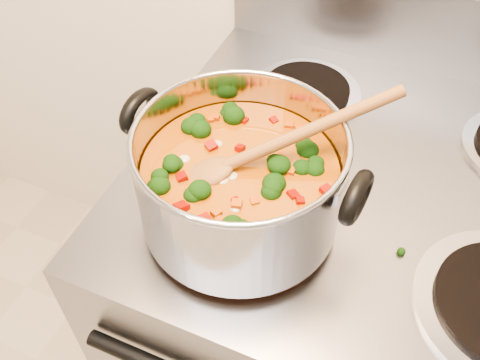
% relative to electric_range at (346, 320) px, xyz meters
% --- Properties ---
extents(electric_range, '(0.79, 0.72, 1.08)m').
position_rel_electric_range_xyz_m(electric_range, '(0.00, 0.00, 0.00)').
color(electric_range, gray).
rests_on(electric_range, ground).
extents(stockpot, '(0.34, 0.28, 0.17)m').
position_rel_electric_range_xyz_m(stockpot, '(-0.18, -0.16, 0.54)').
color(stockpot, '#A7A7AF').
rests_on(stockpot, electric_range).
extents(wooden_spoon, '(0.26, 0.21, 0.11)m').
position_rel_electric_range_xyz_m(wooden_spoon, '(-0.17, -0.15, 0.59)').
color(wooden_spoon, olive).
rests_on(wooden_spoon, stockpot).
extents(cooktop_crumbs, '(0.35, 0.07, 0.01)m').
position_rel_electric_range_xyz_m(cooktop_crumbs, '(-0.23, -0.04, 0.46)').
color(cooktop_crumbs, black).
rests_on(cooktop_crumbs, electric_range).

